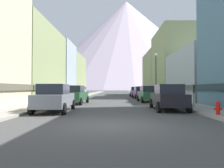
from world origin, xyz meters
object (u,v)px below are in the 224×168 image
Objects in this scene: car_right_0 at (168,97)px; potted_plant_1 at (45,98)px; car_right_2 at (140,92)px; parking_meter_near at (194,95)px; car_right_3 at (136,92)px; car_left_0 at (55,98)px; pedestrian_0 at (48,94)px; streetlamp_right at (156,69)px; potted_plant_0 at (38,99)px; car_right_1 at (148,94)px; car_left_1 at (75,95)px; fire_hydrant_near at (218,107)px.

potted_plant_1 is at bearing 148.96° from car_right_0.
parking_meter_near is (1.95, -15.91, 0.11)m from car_right_2.
car_right_0 reaches higher than potted_plant_1.
car_left_0 is at bearing -107.01° from car_right_3.
car_right_3 is (7.59, 24.83, 0.00)m from car_left_0.
pedestrian_0 reaches higher than potted_plant_1.
streetlamp_right reaches higher than pedestrian_0.
parking_meter_near is 1.76× the size of potted_plant_0.
car_right_2 is at bearing 96.98° from parking_meter_near.
car_right_1 is at bearing 20.66° from pedestrian_0.
streetlamp_right is at bearing 82.85° from car_right_0.
car_left_0 is 1.00× the size of car_right_3.
car_left_1 is 3.32m from potted_plant_1.
potted_plant_0 reaches higher than fire_hydrant_near.
potted_plant_1 reaches higher than potted_plant_0.
fire_hydrant_near is 0.53× the size of parking_meter_near.
fire_hydrant_near is at bearing -33.25° from potted_plant_0.
pedestrian_0 reaches higher than fire_hydrant_near.
potted_plant_1 is at bearing -137.50° from car_right_2.
fire_hydrant_near is (1.65, -20.06, -0.37)m from car_right_2.
car_right_2 is at bearing 89.99° from car_right_1.
parking_meter_near is (1.95, 0.49, 0.11)m from car_right_0.
car_left_1 is 1.01× the size of car_right_1.
car_left_0 is at bearing 164.39° from fire_hydrant_near.
pedestrian_0 is at bearing 153.68° from car_right_0.
car_right_2 is 20.13m from fire_hydrant_near.
potted_plant_0 is at bearing 162.54° from parking_meter_near.
car_right_3 is (-0.01, 7.35, 0.00)m from car_right_2.
parking_meter_near is (0.30, 4.15, 0.49)m from fire_hydrant_near.
pedestrian_0 reaches higher than car_right_1.
car_right_1 is at bearing 22.29° from car_left_1.
fire_hydrant_near is (1.65, -3.67, -0.37)m from car_right_0.
car_right_3 is 23.34m from parking_meter_near.
car_right_3 is 5.91× the size of potted_plant_0.
car_right_2 is 16.08m from potted_plant_0.
streetlamp_right is (9.15, 6.72, 3.09)m from car_left_1.
pedestrian_0 is at bearing -63.83° from potted_plant_1.
car_right_0 and car_right_1 have the same top height.
streetlamp_right is (-0.10, 16.03, 3.46)m from fire_hydrant_near.
fire_hydrant_near is 0.93× the size of potted_plant_0.
car_right_0 is 6.33× the size of fire_hydrant_near.
car_right_1 is 14.98m from car_right_3.
potted_plant_0 is (-10.80, -19.25, -0.37)m from car_right_3.
parking_meter_near is 13.37m from potted_plant_0.
streetlamp_right is at bearing 32.50° from potted_plant_0.
car_right_0 is 0.99× the size of car_right_2.
car_right_3 is at bearing 57.95° from potted_plant_1.
car_right_0 is at bearing -97.15° from streetlamp_right.
potted_plant_0 is 15.04m from streetlamp_right.
car_left_0 is 1.00× the size of car_left_1.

